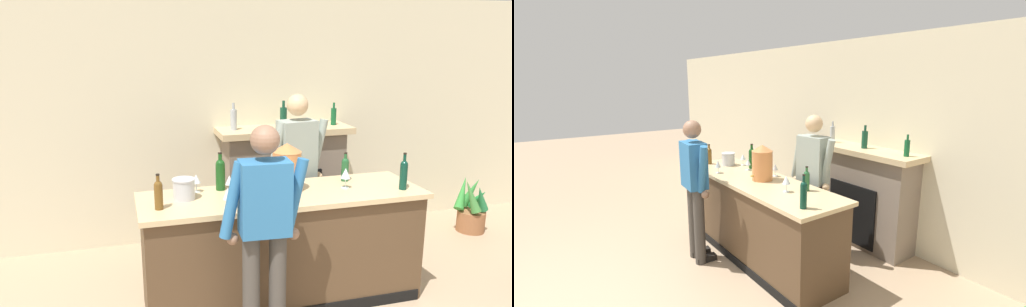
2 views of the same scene
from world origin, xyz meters
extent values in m
cube|color=beige|center=(0.00, 3.74, 1.38)|extent=(12.00, 0.07, 2.75)
cube|color=#503A25|center=(-0.11, 2.08, 0.48)|extent=(2.41, 0.68, 0.96)
cube|color=#CFB281|center=(-0.11, 2.08, 0.99)|extent=(2.48, 0.75, 0.04)
cube|color=gray|center=(0.37, 3.48, 0.62)|extent=(1.37, 0.44, 1.24)
cube|color=black|center=(0.37, 3.25, 0.46)|extent=(0.76, 0.02, 0.79)
cube|color=#CFB281|center=(0.37, 3.46, 1.28)|extent=(1.53, 0.52, 0.07)
cylinder|color=#A6AEB4|center=(-0.22, 3.46, 1.42)|extent=(0.07, 0.07, 0.23)
cylinder|color=#A6AEB4|center=(-0.22, 3.46, 1.57)|extent=(0.03, 0.03, 0.08)
cylinder|color=#13422D|center=(0.36, 3.46, 1.43)|extent=(0.08, 0.08, 0.23)
cylinder|color=#13422D|center=(0.36, 3.46, 1.58)|extent=(0.03, 0.03, 0.08)
cylinder|color=#12512A|center=(0.97, 3.46, 1.41)|extent=(0.06, 0.06, 0.19)
cylinder|color=#12512A|center=(0.97, 3.46, 1.54)|extent=(0.03, 0.03, 0.06)
cylinder|color=#965D39|center=(2.62, 2.97, 0.13)|extent=(0.33, 0.33, 0.25)
cylinder|color=#332319|center=(2.62, 2.97, 0.24)|extent=(0.29, 0.29, 0.02)
cone|color=green|center=(2.70, 2.99, 0.40)|extent=(0.18, 0.30, 0.30)
cone|color=#358B3A|center=(2.66, 3.08, 0.46)|extent=(0.30, 0.22, 0.39)
cone|color=#338735|center=(2.53, 3.07, 0.47)|extent=(0.34, 0.31, 0.42)
cone|color=#3E7E38|center=(2.53, 2.90, 0.47)|extent=(0.26, 0.27, 0.41)
cone|color=#288047|center=(2.65, 2.88, 0.44)|extent=(0.28, 0.20, 0.35)
cylinder|color=#433E38|center=(-0.38, 1.42, 0.47)|extent=(0.13, 0.13, 0.94)
cylinder|color=#433E38|center=(-0.58, 1.44, 0.47)|extent=(0.13, 0.13, 0.94)
cube|color=#2B669B|center=(-0.48, 1.43, 1.21)|extent=(0.37, 0.24, 0.54)
cylinder|color=#2B669B|center=(-0.25, 1.43, 1.20)|extent=(0.20, 0.08, 0.57)
sphere|color=#88624B|center=(-0.24, 1.45, 0.90)|extent=(0.09, 0.09, 0.09)
cylinder|color=#2B669B|center=(-0.70, 1.46, 1.20)|extent=(0.20, 0.08, 0.57)
sphere|color=#88624B|center=(-0.70, 1.48, 0.90)|extent=(0.09, 0.09, 0.09)
sphere|color=#88624B|center=(-0.48, 1.43, 1.63)|extent=(0.21, 0.21, 0.21)
cylinder|color=black|center=(0.13, 2.66, 0.48)|extent=(0.13, 0.13, 0.95)
cube|color=black|center=(0.14, 2.59, 0.04)|extent=(0.13, 0.25, 0.07)
cylinder|color=black|center=(0.33, 2.69, 0.48)|extent=(0.13, 0.13, 0.95)
cube|color=black|center=(0.34, 2.62, 0.04)|extent=(0.13, 0.25, 0.07)
cube|color=#93A198|center=(0.23, 2.67, 1.24)|extent=(0.39, 0.27, 0.58)
cylinder|color=#93A198|center=(0.00, 2.62, 1.25)|extent=(0.20, 0.08, 0.57)
sphere|color=#D8B082|center=(0.01, 2.60, 0.95)|extent=(0.09, 0.09, 0.09)
cylinder|color=#93A198|center=(0.46, 2.69, 1.25)|extent=(0.20, 0.08, 0.57)
sphere|color=#D8B082|center=(0.46, 2.67, 0.95)|extent=(0.09, 0.09, 0.09)
sphere|color=#D8B082|center=(0.23, 2.67, 1.68)|extent=(0.21, 0.21, 0.21)
cylinder|color=#CF7D45|center=(-0.07, 2.13, 1.19)|extent=(0.25, 0.25, 0.35)
cone|color=#CF7D45|center=(-0.07, 2.13, 1.40)|extent=(0.25, 0.25, 0.07)
cylinder|color=#B29333|center=(-0.07, 1.98, 1.08)|extent=(0.02, 0.04, 0.02)
cylinder|color=silver|center=(-0.95, 2.15, 1.09)|extent=(0.18, 0.18, 0.16)
cylinder|color=silver|center=(-0.95, 2.15, 1.18)|extent=(0.19, 0.19, 0.01)
cylinder|color=#0C3628|center=(0.94, 1.90, 1.12)|extent=(0.07, 0.07, 0.23)
sphere|color=#0C3628|center=(0.94, 1.90, 1.24)|extent=(0.06, 0.06, 0.06)
cylinder|color=#0C3628|center=(0.94, 1.90, 1.28)|extent=(0.03, 0.03, 0.09)
cylinder|color=black|center=(0.94, 1.90, 1.33)|extent=(0.03, 0.03, 0.01)
cylinder|color=brown|center=(-1.18, 1.97, 1.11)|extent=(0.07, 0.07, 0.20)
sphere|color=brown|center=(-1.18, 1.97, 1.21)|extent=(0.07, 0.07, 0.07)
cylinder|color=brown|center=(-1.18, 1.97, 1.25)|extent=(0.03, 0.03, 0.08)
cylinder|color=black|center=(-1.18, 1.97, 1.29)|extent=(0.03, 0.03, 0.01)
cylinder|color=#174817|center=(-0.61, 2.33, 1.13)|extent=(0.08, 0.08, 0.23)
sphere|color=#174817|center=(-0.61, 2.33, 1.24)|extent=(0.08, 0.08, 0.08)
cylinder|color=#174817|center=(-0.61, 2.33, 1.29)|extent=(0.03, 0.03, 0.09)
cylinder|color=black|center=(-0.61, 2.33, 1.34)|extent=(0.04, 0.04, 0.01)
cylinder|color=#21552C|center=(0.56, 2.27, 1.10)|extent=(0.07, 0.07, 0.19)
sphere|color=#21552C|center=(0.56, 2.27, 1.20)|extent=(0.06, 0.06, 0.06)
cylinder|color=#21552C|center=(0.56, 2.27, 1.23)|extent=(0.03, 0.03, 0.07)
cylinder|color=black|center=(0.56, 2.27, 1.27)|extent=(0.03, 0.03, 0.01)
cylinder|color=silver|center=(-0.55, 2.23, 1.01)|extent=(0.07, 0.07, 0.01)
cylinder|color=silver|center=(-0.55, 2.23, 1.05)|extent=(0.01, 0.01, 0.07)
cone|color=silver|center=(-0.55, 2.23, 1.12)|extent=(0.07, 0.07, 0.08)
cylinder|color=silver|center=(-0.10, 2.34, 1.01)|extent=(0.08, 0.08, 0.01)
cylinder|color=silver|center=(-0.10, 2.34, 1.05)|extent=(0.01, 0.01, 0.08)
cone|color=silver|center=(-0.10, 2.34, 1.13)|extent=(0.07, 0.07, 0.08)
cylinder|color=silver|center=(-0.83, 2.32, 1.01)|extent=(0.07, 0.07, 0.01)
cylinder|color=silver|center=(-0.83, 2.32, 1.05)|extent=(0.01, 0.01, 0.08)
cone|color=silver|center=(-0.83, 2.32, 1.13)|extent=(0.08, 0.08, 0.07)
cylinder|color=silver|center=(0.47, 2.07, 1.01)|extent=(0.07, 0.07, 0.01)
cylinder|color=silver|center=(0.47, 2.07, 1.06)|extent=(0.01, 0.01, 0.08)
cone|color=silver|center=(0.47, 2.07, 1.15)|extent=(0.09, 0.09, 0.09)
cylinder|color=silver|center=(-0.65, 1.84, 1.01)|extent=(0.06, 0.06, 0.01)
cylinder|color=silver|center=(-0.65, 1.84, 1.05)|extent=(0.01, 0.01, 0.07)
cone|color=silver|center=(-0.65, 1.84, 1.13)|extent=(0.08, 0.08, 0.09)
camera|label=1|loc=(-1.46, -1.79, 2.35)|focal=35.00mm
camera|label=2|loc=(3.21, -0.12, 2.18)|focal=24.00mm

